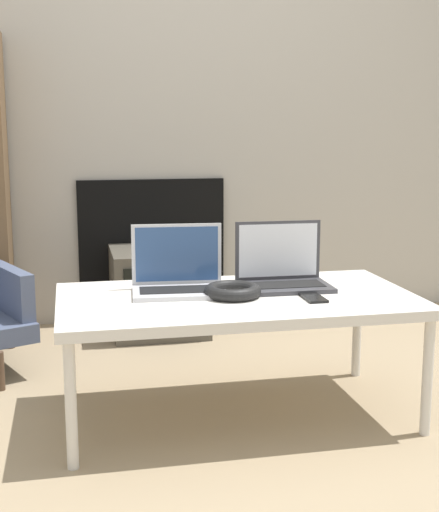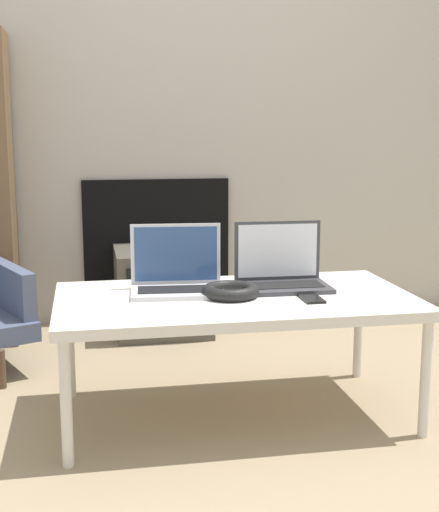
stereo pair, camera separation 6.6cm
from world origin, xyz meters
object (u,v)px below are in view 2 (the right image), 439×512
(laptop_right, at_px, (281,272))
(headphones, at_px, (231,291))
(laptop_left, at_px, (177,276))
(tv, at_px, (162,290))
(phone, at_px, (311,298))

(laptop_right, distance_m, headphones, 0.25)
(laptop_left, distance_m, headphones, 0.21)
(laptop_left, bearing_deg, laptop_right, 4.56)
(laptop_right, height_order, tv, laptop_right)
(phone, height_order, tv, phone)
(headphones, height_order, tv, headphones)
(headphones, relative_size, tv, 0.43)
(tv, bearing_deg, phone, -72.50)
(laptop_right, relative_size, tv, 0.72)
(laptop_left, relative_size, laptop_right, 1.03)
(laptop_right, height_order, phone, laptop_right)
(laptop_left, distance_m, laptop_right, 0.39)
(laptop_right, relative_size, headphones, 1.67)
(phone, distance_m, tv, 1.31)
(tv, bearing_deg, laptop_right, -71.55)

